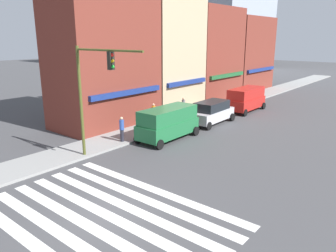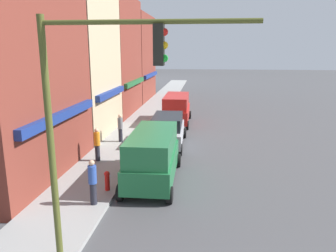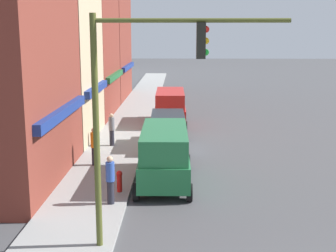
% 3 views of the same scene
% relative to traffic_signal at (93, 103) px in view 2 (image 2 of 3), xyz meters
% --- Properties ---
extents(storefront_row, '(33.77, 5.30, 13.83)m').
position_rel_traffic_signal_xyz_m(storefront_row, '(17.42, 6.29, 1.33)').
color(storefront_row, maroon).
rests_on(storefront_row, ground_plane).
extents(traffic_signal, '(0.32, 5.30, 6.74)m').
position_rel_traffic_signal_xyz_m(traffic_signal, '(0.00, 0.00, 0.00)').
color(traffic_signal, '#474C1E').
rests_on(traffic_signal, ground_plane).
extents(van_green, '(5.03, 2.22, 2.34)m').
position_rel_traffic_signal_xyz_m(van_green, '(6.12, -0.51, -3.33)').
color(van_green, '#1E6638').
rests_on(van_green, ground_plane).
extents(suv_silver, '(4.75, 2.12, 1.94)m').
position_rel_traffic_signal_xyz_m(suv_silver, '(12.01, -0.51, -3.58)').
color(suv_silver, '#B7B7BC').
rests_on(suv_silver, ground_plane).
extents(van_red, '(5.03, 2.22, 2.34)m').
position_rel_traffic_signal_xyz_m(van_red, '(18.40, -0.51, -3.33)').
color(van_red, '#B21E19').
rests_on(van_red, ground_plane).
extents(pedestrian_blue_shirt, '(0.32, 0.32, 1.77)m').
position_rel_traffic_signal_xyz_m(pedestrian_blue_shirt, '(3.32, 1.34, -3.54)').
color(pedestrian_blue_shirt, '#23232D').
rests_on(pedestrian_blue_shirt, sidewalk_left).
extents(pedestrian_orange_vest, '(0.32, 0.32, 1.77)m').
position_rel_traffic_signal_xyz_m(pedestrian_orange_vest, '(8.24, 2.80, -3.54)').
color(pedestrian_orange_vest, '#23232D').
rests_on(pedestrian_orange_vest, sidewalk_left).
extents(pedestrian_grey_coat, '(0.32, 0.32, 1.77)m').
position_rel_traffic_signal_xyz_m(pedestrian_grey_coat, '(12.03, 2.54, -3.54)').
color(pedestrian_grey_coat, '#23232D').
rests_on(pedestrian_grey_coat, sidewalk_left).
extents(fire_hydrant, '(0.24, 0.24, 0.84)m').
position_rel_traffic_signal_xyz_m(fire_hydrant, '(4.62, 1.19, -4.00)').
color(fire_hydrant, red).
rests_on(fire_hydrant, sidewalk_left).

